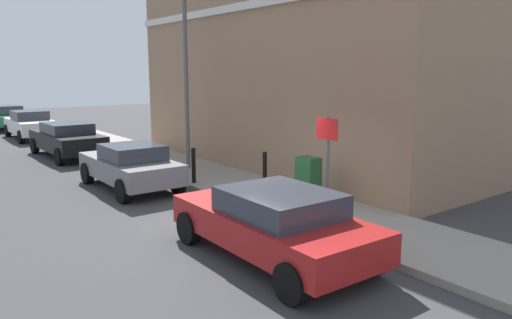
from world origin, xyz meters
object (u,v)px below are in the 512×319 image
(car_red, at_px, (274,222))
(lamppost, at_px, (186,73))
(bollard_far_kerb, at_px, (194,164))
(car_grey, at_px, (130,166))
(car_green, at_px, (5,117))
(car_white, at_px, (31,124))
(street_sign, at_px, (327,155))
(utility_cabinet, at_px, (308,182))
(bollard_near_cabinet, at_px, (265,169))
(car_black, at_px, (67,139))

(car_red, distance_m, lamppost, 8.51)
(bollard_far_kerb, bearing_deg, car_red, -105.68)
(car_grey, distance_m, car_green, 18.51)
(car_red, distance_m, bollard_far_kerb, 5.85)
(car_white, bearing_deg, car_red, 179.00)
(car_grey, height_order, street_sign, street_sign)
(bollard_far_kerb, bearing_deg, lamppost, 64.93)
(car_red, height_order, car_grey, car_grey)
(utility_cabinet, distance_m, bollard_far_kerb, 3.81)
(bollard_far_kerb, bearing_deg, car_white, 95.30)
(bollard_near_cabinet, bearing_deg, car_red, -126.14)
(car_green, distance_m, bollard_near_cabinet, 21.46)
(car_green, distance_m, bollard_far_kerb, 19.55)
(car_grey, bearing_deg, bollard_far_kerb, -122.78)
(car_white, height_order, car_green, car_white)
(street_sign, xyz_separation_m, lamppost, (0.74, 7.21, 1.64))
(car_grey, distance_m, utility_cabinet, 5.32)
(lamppost, bearing_deg, bollard_far_kerb, -115.07)
(car_white, xyz_separation_m, bollard_far_kerb, (1.31, -14.14, -0.03))
(utility_cabinet, relative_size, lamppost, 0.20)
(car_red, xyz_separation_m, bollard_near_cabinet, (2.80, 3.84, 0.01))
(car_grey, height_order, car_white, car_white)
(car_red, xyz_separation_m, street_sign, (1.80, 0.49, 0.97))
(car_grey, distance_m, bollard_far_kerb, 1.81)
(car_grey, xyz_separation_m, utility_cabinet, (2.64, -4.62, -0.01))
(car_black, distance_m, bollard_near_cabinet, 9.72)
(car_green, bearing_deg, street_sign, -175.21)
(street_sign, bearing_deg, utility_cabinet, 59.01)
(bollard_near_cabinet, relative_size, lamppost, 0.18)
(utility_cabinet, bearing_deg, car_red, -143.63)
(bollard_near_cabinet, bearing_deg, street_sign, -106.67)
(car_grey, bearing_deg, car_white, -0.95)
(utility_cabinet, xyz_separation_m, street_sign, (-0.90, -1.51, 0.98))
(bollard_near_cabinet, height_order, street_sign, street_sign)
(lamppost, bearing_deg, utility_cabinet, -88.39)
(car_grey, height_order, utility_cabinet, car_grey)
(car_black, bearing_deg, car_grey, 177.41)
(car_red, distance_m, car_green, 25.12)
(car_black, height_order, car_green, car_green)
(car_black, distance_m, street_sign, 12.85)
(car_black, bearing_deg, car_red, 177.66)
(bollard_far_kerb, xyz_separation_m, lamppost, (0.96, 2.06, 2.60))
(car_red, height_order, bollard_far_kerb, car_red)
(lamppost, bearing_deg, car_black, 113.19)
(car_grey, xyz_separation_m, bollard_near_cabinet, (2.74, -2.77, 0.02))
(lamppost, bearing_deg, street_sign, -95.90)
(car_grey, relative_size, street_sign, 1.70)
(car_red, relative_size, bollard_near_cabinet, 4.10)
(car_green, relative_size, bollard_near_cabinet, 4.15)
(car_black, height_order, bollard_near_cabinet, car_black)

